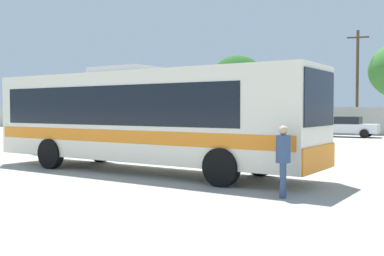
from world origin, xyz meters
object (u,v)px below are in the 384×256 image
Objects in this scene: vendor_umbrella_near_gate_orange at (60,114)px; roadside_tree_midleft at (238,79)px; attendant_by_bus_door at (283,157)px; parked_car_leftmost_dark_blue at (150,124)px; utility_pole_near at (357,80)px; roadside_tree_left at (164,89)px; parked_car_second_white at (204,124)px; coach_bus_cream_orange at (142,115)px; parked_car_third_grey at (267,125)px; parked_car_rightmost_white at (346,126)px.

roadside_tree_midleft is (-1.91, 28.13, 3.39)m from vendor_umbrella_near_gate_orange.
parked_car_leftmost_dark_blue is (-19.67, 25.68, -0.20)m from attendant_by_bus_door.
parked_car_leftmost_dark_blue is at bearing 110.02° from vendor_umbrella_near_gate_orange.
roadside_tree_left is (-20.81, 2.77, -0.32)m from utility_pole_near.
attendant_by_bus_door is 32.35m from parked_car_leftmost_dark_blue.
roadside_tree_left reaches higher than parked_car_leftmost_dark_blue.
parked_car_second_white reaches higher than parked_car_leftmost_dark_blue.
roadside_tree_left is (-10.60, 27.92, 2.43)m from vendor_umbrella_near_gate_orange.
coach_bus_cream_orange is 27.26m from parked_car_leftmost_dark_blue.
parked_car_second_white is 5.40m from parked_car_third_grey.
vendor_umbrella_near_gate_orange is 28.40m from roadside_tree_midleft.
utility_pole_near is at bearing 83.96° from coach_bus_cream_orange.
utility_pole_near reaches higher than parked_car_rightmost_white.
roadside_tree_midleft reaches higher than vendor_umbrella_near_gate_orange.
attendant_by_bus_door is at bearing -60.93° from parked_car_second_white.
parked_car_rightmost_white is at bearing 3.22° from parked_car_second_white.
parked_car_third_grey is at bearing 108.49° from attendant_by_bus_door.
vendor_umbrella_near_gate_orange is at bearing -86.11° from roadside_tree_midleft.
parked_car_second_white is at bearing -86.12° from roadside_tree_midleft.
parked_car_leftmost_dark_blue is 1.03× the size of parked_car_second_white.
coach_bus_cream_orange is at bearing -74.24° from roadside_tree_midleft.
parked_car_rightmost_white is (3.05, 23.19, -1.07)m from coach_bus_cream_orange.
utility_pole_near is at bearing 18.58° from parked_car_leftmost_dark_blue.
roadside_tree_midleft is (8.69, 0.21, 0.96)m from roadside_tree_left.
coach_bus_cream_orange is 8.14m from vendor_umbrella_near_gate_orange.
roadside_tree_midleft is (-12.12, 2.98, 0.64)m from utility_pole_near.
attendant_by_bus_door reaches higher than parked_car_rightmost_white.
roadside_tree_midleft is at bearing 166.17° from utility_pole_near.
coach_bus_cream_orange is 23.42m from parked_car_rightmost_white.
roadside_tree_midleft is (-9.04, 32.04, 3.36)m from coach_bus_cream_orange.
parked_car_second_white is at bearing 93.89° from vendor_umbrella_near_gate_orange.
attendant_by_bus_door is 25.73m from parked_car_rightmost_white.
attendant_by_bus_door is 0.37× the size of parked_car_rightmost_white.
utility_pole_near is (6.10, 6.04, 3.79)m from parked_car_third_grey.
coach_bus_cream_orange is 2.63× the size of parked_car_third_grey.
coach_bus_cream_orange is at bearing -28.75° from vendor_umbrella_near_gate_orange.
attendant_by_bus_door reaches higher than parked_car_leftmost_dark_blue.
coach_bus_cream_orange is 1.36× the size of utility_pole_near.
attendant_by_bus_door is 0.22× the size of roadside_tree_midleft.
parked_car_second_white is at bearing -150.44° from utility_pole_near.
parked_car_third_grey is 11.72m from roadside_tree_midleft.
parked_car_rightmost_white is at bearing -0.22° from parked_car_leftmost_dark_blue.
vendor_umbrella_near_gate_orange reaches higher than parked_car_leftmost_dark_blue.
parked_car_second_white is 0.99× the size of parked_car_third_grey.
vendor_umbrella_near_gate_orange is at bearing 151.25° from coach_bus_cream_orange.
vendor_umbrella_near_gate_orange reaches higher than parked_car_rightmost_white.
roadside_tree_left reaches higher than parked_car_rightmost_white.
roadside_tree_left reaches higher than parked_car_second_white.
attendant_by_bus_door is at bearing -85.62° from utility_pole_near.
utility_pole_near reaches higher than parked_car_second_white.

